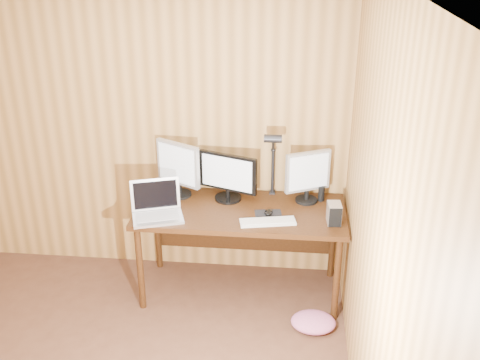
% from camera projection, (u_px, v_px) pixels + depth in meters
% --- Properties ---
extents(room_shell, '(4.00, 4.00, 4.00)m').
position_uv_depth(room_shell, '(16.00, 264.00, 2.70)').
color(room_shell, '#512F1F').
rests_on(room_shell, ground).
extents(desk, '(1.60, 0.70, 0.75)m').
position_uv_depth(desk, '(242.00, 219.00, 4.41)').
color(desk, '#351B0B').
rests_on(desk, floor).
extents(monitor_center, '(0.47, 0.21, 0.38)m').
position_uv_depth(monitor_center, '(228.00, 177.00, 4.37)').
color(monitor_center, black).
rests_on(monitor_center, desk).
extents(monitor_left, '(0.37, 0.22, 0.45)m').
position_uv_depth(monitor_left, '(178.00, 168.00, 4.42)').
color(monitor_left, black).
rests_on(monitor_left, desk).
extents(monitor_right, '(0.35, 0.19, 0.42)m').
position_uv_depth(monitor_right, '(308.00, 175.00, 4.33)').
color(monitor_right, black).
rests_on(monitor_right, desk).
extents(laptop, '(0.44, 0.38, 0.26)m').
position_uv_depth(laptop, '(157.00, 208.00, 4.18)').
color(laptop, silver).
rests_on(laptop, desk).
extents(keyboard, '(0.42, 0.20, 0.02)m').
position_uv_depth(keyboard, '(268.00, 222.00, 4.10)').
color(keyboard, silver).
rests_on(keyboard, desk).
extents(mousepad, '(0.22, 0.19, 0.00)m').
position_uv_depth(mousepad, '(268.00, 215.00, 4.21)').
color(mousepad, black).
rests_on(mousepad, desk).
extents(mouse, '(0.10, 0.12, 0.04)m').
position_uv_depth(mouse, '(268.00, 212.00, 4.20)').
color(mouse, black).
rests_on(mouse, mousepad).
extents(hard_drive, '(0.11, 0.15, 0.15)m').
position_uv_depth(hard_drive, '(334.00, 214.00, 4.07)').
color(hard_drive, silver).
rests_on(hard_drive, desk).
extents(phone, '(0.06, 0.10, 0.01)m').
position_uv_depth(phone, '(251.00, 222.00, 4.10)').
color(phone, silver).
rests_on(phone, desk).
extents(speaker, '(0.05, 0.05, 0.12)m').
position_uv_depth(speaker, '(321.00, 194.00, 4.41)').
color(speaker, black).
rests_on(speaker, desk).
extents(desk_lamp, '(0.13, 0.19, 0.59)m').
position_uv_depth(desk_lamp, '(273.00, 155.00, 4.34)').
color(desk_lamp, black).
rests_on(desk_lamp, desk).
extents(fabric_pile, '(0.40, 0.36, 0.11)m').
position_uv_depth(fabric_pile, '(313.00, 322.00, 4.16)').
color(fabric_pile, '#C8618D').
rests_on(fabric_pile, floor).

